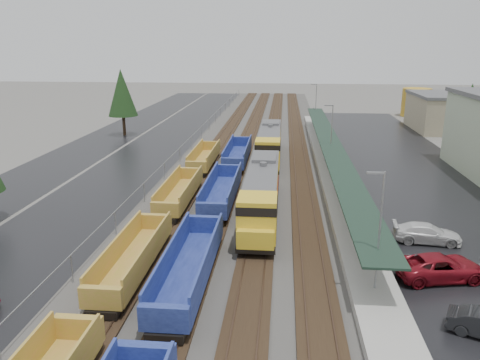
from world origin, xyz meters
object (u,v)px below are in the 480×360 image
Objects in this scene: well_string_blue at (189,268)px; parked_car_east_c at (427,233)px; locomotive_lead at (262,193)px; locomotive_trail at (269,144)px; well_string_yellow at (134,258)px; storage_tank at (416,102)px; parked_car_east_b at (440,267)px.

parked_car_east_c is (17.05, 8.23, -0.43)m from well_string_blue.
locomotive_lead and locomotive_trail have the same top height.
locomotive_trail reaches higher than well_string_blue.
well_string_yellow is 22.22m from parked_car_east_c.
parked_car_east_b is (-17.39, -73.78, -2.13)m from storage_tank.
well_string_yellow is 11.75× the size of parked_car_east_b.
locomotive_trail is 3.24× the size of parked_car_east_b.
well_string_blue is at bearing -108.05° from locomotive_lead.
storage_tank is 1.00× the size of parked_car_east_b.
locomotive_lead reaches higher than parked_car_east_b.
parked_car_east_b is at bearing -103.26° from storage_tank.
storage_tank is 69.84m from parked_car_east_c.
well_string_blue is 18.94m from parked_car_east_c.
parked_car_east_c is (13.05, -25.05, -1.57)m from locomotive_trail.
parked_car_east_c is at bearing 25.75° from well_string_blue.
well_string_yellow is 13.46× the size of parked_car_east_c.
parked_car_east_b is (16.22, 2.25, -0.36)m from well_string_blue.
locomotive_trail is at bearing 9.97° from parked_car_east_b.
storage_tank is at bearing -24.79° from parked_car_east_b.
locomotive_lead is at bearing -90.00° from locomotive_trail.
locomotive_lead is at bearing 71.95° from well_string_blue.
well_string_yellow is 0.90× the size of well_string_blue.
well_string_blue is 14.97× the size of parked_car_east_c.
locomotive_trail is at bearing -124.70° from storage_tank.
well_string_blue reaches higher than well_string_yellow.
well_string_yellow is at bearing -125.65° from locomotive_lead.
locomotive_trail is 52.02m from storage_tank.
locomotive_lead reaches higher than well_string_blue.
well_string_yellow is 83.85m from storage_tank.
well_string_yellow is at bearing 81.68° from parked_car_east_b.
parked_car_east_c is (0.83, 5.97, -0.07)m from parked_car_east_b.
parked_car_east_c is at bearing -62.47° from locomotive_trail.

